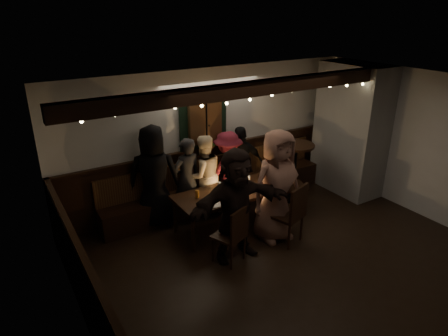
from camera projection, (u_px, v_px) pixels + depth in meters
room at (292, 155)px, 7.26m from camera, size 6.02×5.01×2.62m
dining_table at (230, 195)px, 6.78m from camera, size 1.92×0.82×0.83m
chair_near_left at (234, 232)px, 5.87m from camera, size 0.54×0.54×0.93m
chair_near_right at (292, 211)px, 6.33m from camera, size 0.59×0.59×1.04m
chair_end at (288, 182)px, 7.41m from camera, size 0.57×0.57×1.01m
high_top at (295, 164)px, 7.81m from camera, size 0.71×0.71×1.14m
person_a at (154, 177)px, 6.78m from camera, size 1.04×0.88×1.81m
person_b at (187, 179)px, 7.05m from camera, size 0.60×0.44×1.52m
person_c at (203, 175)px, 7.24m from camera, size 0.76×0.61×1.51m
person_d at (228, 170)px, 7.48m from camera, size 1.02×0.66×1.49m
person_e at (241, 165)px, 7.69m from camera, size 0.95×0.56×1.52m
person_f at (236, 205)px, 5.89m from camera, size 1.66×0.59×1.77m
person_g at (277, 186)px, 6.37m from camera, size 0.93×0.62×1.87m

